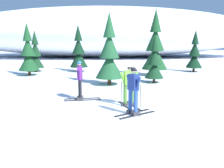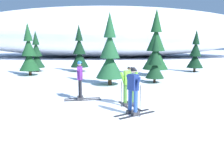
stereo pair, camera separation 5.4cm
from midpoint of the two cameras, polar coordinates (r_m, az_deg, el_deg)
The scene contains 12 objects.
ground_plane at distance 9.92m, azimuth 0.31°, elevation -5.61°, with size 120.00×120.00×0.00m, color white.
skier_navy_jacket at distance 8.77m, azimuth 5.25°, elevation -1.48°, with size 1.60×1.26×1.78m.
skier_purple_jacket at distance 11.09m, azimuth -7.48°, elevation 1.07°, with size 1.73×0.80×1.81m.
skier_lime_jacket at distance 9.97m, azimuth 4.25°, elevation -0.10°, with size 0.90×1.74×1.76m.
pine_tree_far_left at distance 22.20m, azimuth -17.52°, elevation 6.72°, with size 1.39×1.39×3.60m.
pine_tree_left at distance 19.86m, azimuth -19.11°, elevation 6.86°, with size 1.58×1.58×4.10m.
pine_tree_center_left at distance 21.38m, azimuth -7.72°, elevation 7.56°, with size 1.59×1.59×4.12m.
pine_tree_center at distance 14.73m, azimuth -0.42°, elevation 6.95°, with size 1.71×1.71×4.43m.
pine_tree_center_right at distance 15.75m, azimuth 10.32°, elevation 5.00°, with size 1.20×1.20×3.12m.
pine_tree_right at distance 19.01m, azimuth 10.46°, elevation 8.43°, with size 1.98×1.98×5.13m.
pine_tree_far_right at distance 22.24m, azimuth 19.33°, elevation 6.67°, with size 1.41×1.41×3.65m.
snow_ridge_background at distance 40.95m, azimuth -1.68°, elevation 12.21°, with size 51.30×20.28×8.14m, color white.
Camera 2 is at (-0.09, -9.53, 2.72)m, focal length 38.33 mm.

